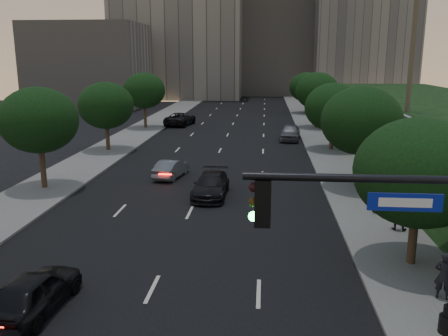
# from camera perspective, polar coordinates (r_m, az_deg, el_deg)

# --- Properties ---
(road_surface) EXTENTS (16.00, 140.00, 0.02)m
(road_surface) POSITION_cam_1_polar(r_m,az_deg,el_deg) (42.08, -0.75, 1.57)
(road_surface) COLOR black
(road_surface) RESTS_ON ground
(sidewalk_right) EXTENTS (4.50, 140.00, 0.15)m
(sidewalk_right) POSITION_cam_1_polar(r_m,az_deg,el_deg) (42.32, 13.20, 1.37)
(sidewalk_right) COLOR slate
(sidewalk_right) RESTS_ON ground
(sidewalk_left) EXTENTS (4.50, 140.00, 0.15)m
(sidewalk_left) POSITION_cam_1_polar(r_m,az_deg,el_deg) (44.26, -14.08, 1.84)
(sidewalk_left) COLOR slate
(sidewalk_left) RESTS_ON ground
(parapet_wall) EXTENTS (0.35, 90.00, 0.70)m
(parapet_wall) POSITION_cam_1_polar(r_m,az_deg,el_deg) (40.33, 18.52, 6.62)
(parapet_wall) COLOR slate
(parapet_wall) RESTS_ON embankment
(office_block_left) EXTENTS (26.00, 20.00, 32.00)m
(office_block_left) POSITION_cam_1_polar(r_m,az_deg,el_deg) (104.84, -5.25, 17.31)
(office_block_left) COLOR gray
(office_block_left) RESTS_ON ground
(office_block_mid) EXTENTS (22.00, 18.00, 26.00)m
(office_block_mid) POSITION_cam_1_polar(r_m,az_deg,el_deg) (113.10, 6.13, 15.47)
(office_block_mid) COLOR gray
(office_block_mid) RESTS_ON ground
(office_block_right) EXTENTS (20.00, 22.00, 36.00)m
(office_block_right) POSITION_cam_1_polar(r_m,az_deg,el_deg) (109.24, 16.21, 17.75)
(office_block_right) COLOR gray
(office_block_right) RESTS_ON ground
(office_block_filler) EXTENTS (18.00, 16.00, 14.00)m
(office_block_filler) POSITION_cam_1_polar(r_m,az_deg,el_deg) (86.42, -15.78, 11.77)
(office_block_filler) COLOR gray
(office_block_filler) RESTS_ON ground
(tree_right_a) EXTENTS (5.20, 5.20, 6.24)m
(tree_right_a) POSITION_cam_1_polar(r_m,az_deg,el_deg) (20.49, 22.42, -0.52)
(tree_right_a) COLOR #38281C
(tree_right_a) RESTS_ON ground
(tree_right_b) EXTENTS (5.20, 5.20, 6.74)m
(tree_right_b) POSITION_cam_1_polar(r_m,az_deg,el_deg) (31.87, 16.20, 5.48)
(tree_right_b) COLOR #38281C
(tree_right_b) RESTS_ON ground
(tree_right_c) EXTENTS (5.20, 5.20, 6.24)m
(tree_right_c) POSITION_cam_1_polar(r_m,az_deg,el_deg) (44.66, 13.00, 7.13)
(tree_right_c) COLOR #38281C
(tree_right_c) RESTS_ON ground
(tree_right_d) EXTENTS (5.20, 5.20, 6.74)m
(tree_right_d) POSITION_cam_1_polar(r_m,az_deg,el_deg) (58.47, 11.16, 9.08)
(tree_right_d) COLOR #38281C
(tree_right_d) RESTS_ON ground
(tree_right_e) EXTENTS (5.20, 5.20, 6.24)m
(tree_right_e) POSITION_cam_1_polar(r_m,az_deg,el_deg) (73.40, 9.92, 9.56)
(tree_right_e) COLOR #38281C
(tree_right_e) RESTS_ON ground
(tree_left_b) EXTENTS (5.00, 5.00, 6.71)m
(tree_left_b) POSITION_cam_1_polar(r_m,az_deg,el_deg) (32.62, -21.39, 5.37)
(tree_left_b) COLOR #38281C
(tree_left_b) RESTS_ON ground
(tree_left_c) EXTENTS (5.00, 5.00, 6.34)m
(tree_left_c) POSITION_cam_1_polar(r_m,az_deg,el_deg) (44.61, -14.03, 7.30)
(tree_left_c) COLOR #38281C
(tree_left_c) RESTS_ON ground
(tree_left_d) EXTENTS (5.00, 5.00, 6.71)m
(tree_left_d) POSITION_cam_1_polar(r_m,az_deg,el_deg) (57.96, -9.58, 9.17)
(tree_left_d) COLOR #38281C
(tree_left_d) RESTS_ON ground
(sedan_near_left) EXTENTS (2.08, 4.52, 1.50)m
(sedan_near_left) POSITION_cam_1_polar(r_m,az_deg,el_deg) (17.85, -21.95, -13.68)
(sedan_near_left) COLOR black
(sedan_near_left) RESTS_ON ground
(sedan_mid_left) EXTENTS (2.13, 4.20, 1.32)m
(sedan_mid_left) POSITION_cam_1_polar(r_m,az_deg,el_deg) (34.41, -6.37, -0.06)
(sedan_mid_left) COLOR slate
(sedan_mid_left) RESTS_ON ground
(sedan_far_left) EXTENTS (3.64, 6.22, 1.63)m
(sedan_far_left) POSITION_cam_1_polar(r_m,az_deg,el_deg) (60.65, -5.27, 5.90)
(sedan_far_left) COLOR black
(sedan_far_left) RESTS_ON ground
(sedan_near_right) EXTENTS (2.11, 4.99, 1.44)m
(sedan_near_right) POSITION_cam_1_polar(r_m,az_deg,el_deg) (29.58, -1.59, -2.08)
(sedan_near_right) COLOR black
(sedan_near_right) RESTS_ON ground
(sedan_far_right) EXTENTS (2.48, 5.04, 1.65)m
(sedan_far_right) POSITION_cam_1_polar(r_m,az_deg,el_deg) (49.98, 7.95, 4.27)
(sedan_far_right) COLOR slate
(sedan_far_right) RESTS_ON ground
(pedestrian_a) EXTENTS (0.75, 0.63, 1.74)m
(pedestrian_a) POSITION_cam_1_polar(r_m,az_deg,el_deg) (18.80, 24.93, -11.67)
(pedestrian_a) COLOR black
(pedestrian_a) RESTS_ON sidewalk_right
(pedestrian_b) EXTENTS (1.11, 0.98, 1.91)m
(pedestrian_b) POSITION_cam_1_polar(r_m,az_deg,el_deg) (25.04, 20.22, -4.87)
(pedestrian_b) COLOR black
(pedestrian_b) RESTS_ON sidewalk_right
(pedestrian_c) EXTENTS (1.12, 0.82, 1.76)m
(pedestrian_c) POSITION_cam_1_polar(r_m,az_deg,el_deg) (27.33, 18.09, -3.37)
(pedestrian_c) COLOR black
(pedestrian_c) RESTS_ON sidewalk_right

